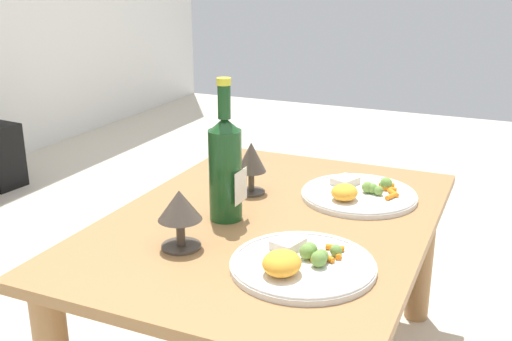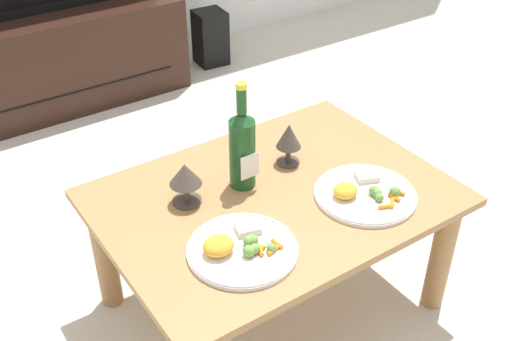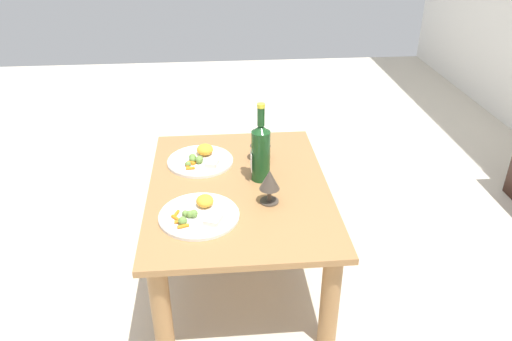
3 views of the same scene
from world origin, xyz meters
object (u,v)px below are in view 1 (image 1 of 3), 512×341
Objects in this scene: floor_speaker at (0,156)px; dinner_plate_left at (301,263)px; wine_bottle at (225,165)px; goblet_right at (251,160)px; goblet_left at (180,209)px; dining_table at (270,248)px; dinner_plate_right at (358,193)px.

dinner_plate_left is at bearing -113.01° from floor_speaker.
wine_bottle is 2.41× the size of goblet_right.
dinner_plate_left is (-0.35, -0.27, -0.08)m from goblet_right.
wine_bottle is at bearing -174.85° from goblet_right.
wine_bottle is 0.19m from goblet_left.
dining_table is at bearing -109.47° from floor_speaker.
floor_speaker is 1.95m from goblet_left.
dining_table is at bearing -63.45° from wine_bottle.
dinner_plate_left is at bearing -124.20° from wine_bottle.
dinner_plate_right is at bearing -36.56° from dining_table.
goblet_right is (0.18, 0.02, -0.04)m from wine_bottle.
goblet_right reaches higher than dining_table.
floor_speaker is at bearing 65.29° from dining_table.
wine_bottle reaches higher than floor_speaker.
dinner_plate_left is at bearing -87.73° from goblet_left.
wine_bottle is 0.32m from dinner_plate_left.
dinner_plate_right is at bearing -44.19° from wine_bottle.
dinner_plate_right is at bearing -31.37° from goblet_left.
dining_table is 3.26× the size of floor_speaker.
goblet_left is at bearing -117.05° from floor_speaker.
floor_speaker is 2.21× the size of goblet_right.
wine_bottle is at bearing 116.55° from dining_table.
wine_bottle reaches higher than dining_table.
floor_speaker is at bearing 62.72° from wine_bottle.
dining_table is 0.24m from wine_bottle.
wine_bottle is (-0.84, -1.64, 0.42)m from floor_speaker.
floor_speaker is 0.92× the size of wine_bottle.
dining_table is 3.45× the size of dinner_plate_left.
wine_bottle is (-0.05, 0.09, 0.21)m from dining_table.
goblet_right is at bearing 5.15° from wine_bottle.
dinner_plate_left is (-1.01, -1.89, 0.30)m from floor_speaker.
goblet_right is at bearing 106.29° from dinner_plate_right.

